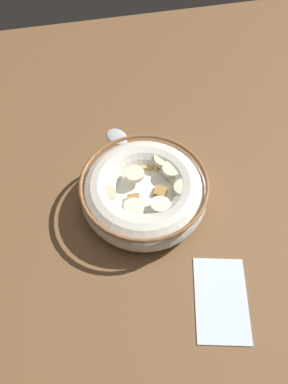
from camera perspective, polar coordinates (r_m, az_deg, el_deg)
The scene contains 4 objects.
ground_plane at distance 60.35cm, azimuth -0.00°, elevation -2.11°, with size 104.91×104.91×2.00cm, color brown.
cereal_bowl at distance 56.99cm, azimuth 0.01°, elevation 0.01°, with size 19.45×19.45×5.57cm.
spoon at distance 66.72cm, azimuth -2.91°, elevation 7.55°, with size 15.61×10.43×0.80cm.
folded_napkin at distance 53.74cm, azimuth 11.75°, elevation -15.78°, with size 11.89×7.13×0.30cm, color silver.
Camera 1 is at (31.02, -6.55, 50.35)cm, focal length 34.83 mm.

